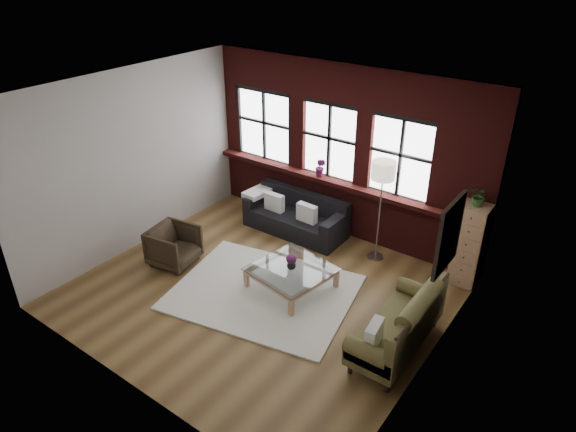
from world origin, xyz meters
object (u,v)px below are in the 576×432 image
Objects in this scene: vase at (291,265)px; floor_lamp at (380,208)px; armchair at (174,246)px; drawer_chest at (470,245)px; dark_sofa at (295,215)px; vintage_settee at (397,321)px; coffee_table at (291,278)px.

vase is 0.08× the size of floor_lamp.
drawer_chest is at bearing -69.83° from armchair.
armchair is (-1.06, -2.12, -0.02)m from dark_sofa.
vintage_settee is 2.36m from floor_lamp.
floor_lamp is at bearing -172.35° from drawer_chest.
armchair is at bearing -164.01° from vase.
vase is at bearing 0.00° from coffee_table.
armchair is 4.91m from drawer_chest.
drawer_chest is at bearing 39.63° from coffee_table.
vintage_settee is at bearing -96.22° from drawer_chest.
drawer_chest is at bearing 39.63° from vase.
coffee_table is 1.93m from floor_lamp.
drawer_chest reaches higher than coffee_table.
coffee_table is (1.00, -1.53, -0.18)m from dark_sofa.
drawer_chest is at bearing 7.65° from floor_lamp.
coffee_table is at bearing 171.51° from vintage_settee.
armchair is 2.15m from coffee_table.
vase is 2.86m from drawer_chest.
coffee_table is 0.58× the size of floor_lamp.
dark_sofa is 3.49m from vintage_settee.
coffee_table is (2.06, 0.59, -0.16)m from armchair.
dark_sofa is at bearing -177.18° from floor_lamp.
armchair is 4.95× the size of vase.
vintage_settee is 11.70× the size of vase.
vintage_settee reaches higher than vase.
armchair is 0.65× the size of coffee_table.
vintage_settee is 0.89× the size of floor_lamp.
armchair reaches higher than vase.
vase is (1.00, -1.53, 0.09)m from dark_sofa.
floor_lamp is (-1.28, 1.91, 0.52)m from vintage_settee.
floor_lamp is (1.69, 0.08, 0.63)m from dark_sofa.
vintage_settee is at bearing -56.15° from floor_lamp.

